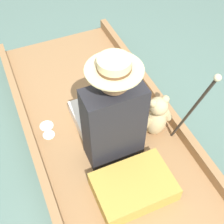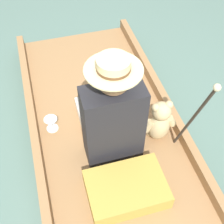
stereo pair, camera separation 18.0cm
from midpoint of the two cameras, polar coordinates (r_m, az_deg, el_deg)
The scene contains 7 objects.
ground_plane at distance 2.56m, azimuth 1.23°, elevation -6.07°, with size 16.00×16.00×0.00m, color slate.
punt_boat at distance 2.50m, azimuth 1.26°, elevation -5.10°, with size 1.16×2.75×0.23m.
seat_cushion at distance 2.15m, azimuth 5.13°, elevation -13.97°, with size 0.52×0.37×0.13m.
seated_person at distance 2.13m, azimuth 2.17°, elevation -0.87°, with size 0.41×0.69×0.89m.
teddy_bear at distance 2.34m, azimuth 10.85°, elevation -1.86°, with size 0.27×0.16×0.39m.
wine_glass at distance 2.46m, azimuth -9.04°, elevation -1.90°, with size 0.10×0.10×0.12m.
walking_cane at distance 2.03m, azimuth 17.56°, elevation -0.57°, with size 0.04×0.28×0.85m.
Camera 2 is at (-0.37, -1.43, 2.10)m, focal length 50.00 mm.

